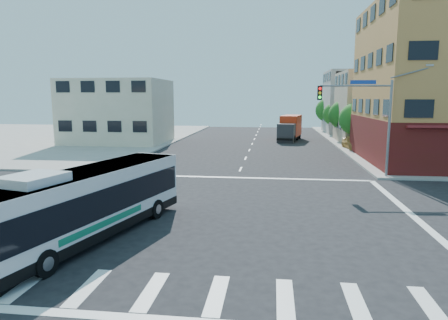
# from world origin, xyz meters

# --- Properties ---
(ground) EXTENTS (120.00, 120.00, 0.00)m
(ground) POSITION_xyz_m (0.00, 0.00, 0.00)
(ground) COLOR black
(ground) RESTS_ON ground
(sidewalk_nw) EXTENTS (50.00, 50.00, 0.15)m
(sidewalk_nw) POSITION_xyz_m (-35.00, 35.00, 0.07)
(sidewalk_nw) COLOR gray
(sidewalk_nw) RESTS_ON ground
(building_east_near) EXTENTS (12.06, 10.06, 9.00)m
(building_east_near) POSITION_xyz_m (16.98, 33.98, 4.51)
(building_east_near) COLOR tan
(building_east_near) RESTS_ON ground
(building_east_far) EXTENTS (12.06, 10.06, 10.00)m
(building_east_far) POSITION_xyz_m (16.98, 47.98, 5.01)
(building_east_far) COLOR #A3A29D
(building_east_far) RESTS_ON ground
(building_west) EXTENTS (12.06, 10.06, 8.00)m
(building_west) POSITION_xyz_m (-17.02, 29.98, 4.01)
(building_west) COLOR beige
(building_west) RESTS_ON ground
(signal_mast_ne) EXTENTS (7.91, 1.13, 8.07)m
(signal_mast_ne) POSITION_xyz_m (9.08, 10.62, 4.98)
(signal_mast_ne) COLOR slate
(signal_mast_ne) RESTS_ON ground
(street_tree_a) EXTENTS (3.60, 3.60, 5.53)m
(street_tree_a) POSITION_xyz_m (11.90, 27.92, 3.59)
(street_tree_a) COLOR #332412
(street_tree_a) RESTS_ON ground
(street_tree_b) EXTENTS (3.80, 3.80, 5.79)m
(street_tree_b) POSITION_xyz_m (11.90, 35.92, 3.75)
(street_tree_b) COLOR #332412
(street_tree_b) RESTS_ON ground
(street_tree_c) EXTENTS (3.40, 3.40, 5.29)m
(street_tree_c) POSITION_xyz_m (11.90, 43.92, 3.46)
(street_tree_c) COLOR #332412
(street_tree_c) RESTS_ON ground
(street_tree_d) EXTENTS (4.00, 4.00, 6.03)m
(street_tree_d) POSITION_xyz_m (11.90, 51.92, 3.88)
(street_tree_d) COLOR #332412
(street_tree_d) RESTS_ON ground
(transit_bus) EXTENTS (4.92, 10.98, 3.18)m
(transit_bus) POSITION_xyz_m (-4.87, -3.90, 1.56)
(transit_bus) COLOR black
(transit_bus) RESTS_ON ground
(box_truck) EXTENTS (3.61, 7.75, 3.36)m
(box_truck) POSITION_xyz_m (4.84, 35.97, 1.63)
(box_truck) COLOR #28292D
(box_truck) RESTS_ON ground
(parked_car) EXTENTS (2.38, 4.80, 1.57)m
(parked_car) POSITION_xyz_m (11.58, 26.66, 0.79)
(parked_car) COLOR #BD893B
(parked_car) RESTS_ON ground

